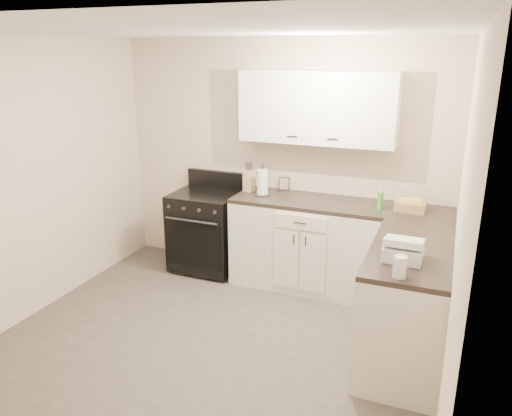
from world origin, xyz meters
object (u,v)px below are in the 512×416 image
at_px(paper_towel, 262,182).
at_px(stove, 206,230).
at_px(wicker_basket, 410,206).
at_px(knife_block, 249,181).
at_px(countertop_grill, 403,253).

bearing_deg(paper_towel, stove, -178.47).
height_order(stove, wicker_basket, wicker_basket).
relative_size(knife_block, countertop_grill, 0.83).
bearing_deg(countertop_grill, wicker_basket, 94.23).
relative_size(paper_towel, countertop_grill, 0.99).
bearing_deg(wicker_basket, paper_towel, -179.72).
relative_size(knife_block, wicker_basket, 0.81).
bearing_deg(stove, knife_block, 11.85).
bearing_deg(wicker_basket, stove, -179.33).
bearing_deg(knife_block, wicker_basket, 8.62).
bearing_deg(paper_towel, wicker_basket, 0.28).
xyz_separation_m(knife_block, wicker_basket, (1.66, -0.08, -0.07)).
bearing_deg(knife_block, paper_towel, -13.08).
xyz_separation_m(knife_block, countertop_grill, (1.73, -1.26, -0.06)).
xyz_separation_m(stove, wicker_basket, (2.14, 0.02, 0.53)).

